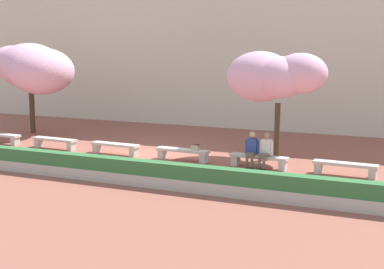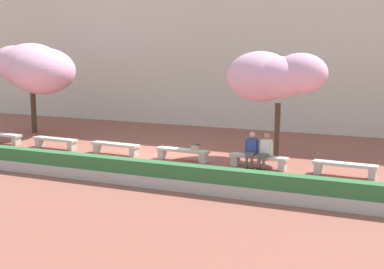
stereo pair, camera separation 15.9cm
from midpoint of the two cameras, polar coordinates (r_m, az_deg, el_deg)
ground_plane at (r=21.13m, az=-4.93°, el=-2.44°), size 100.00×100.00×0.00m
building_facade at (r=30.36m, az=4.75°, el=10.58°), size 34.43×4.00×9.98m
stone_bench_west_end at (r=25.54m, az=-19.94°, el=-0.22°), size 2.15×0.53×0.45m
stone_bench_near_west at (r=23.56m, az=-14.63°, el=-0.72°), size 2.15×0.53×0.45m
stone_bench_center at (r=21.82m, az=-8.42°, el=-1.29°), size 2.15×0.53×0.45m
stone_bench_near_east at (r=20.39m, az=-1.23°, el=-1.93°), size 2.15×0.53×0.45m
stone_bench_east_end at (r=19.32m, az=6.90°, el=-2.63°), size 2.15×0.53×0.45m
stone_bench_far_east at (r=18.69m, az=15.79°, el=-3.32°), size 2.15×0.53×0.45m
person_seated_left at (r=19.27m, az=6.14°, el=-1.47°), size 0.51×0.70×1.29m
person_seated_right at (r=19.13m, az=7.61°, el=-1.59°), size 0.51×0.72×1.29m
handbag at (r=20.11m, az=0.08°, el=-1.32°), size 0.30×0.15×0.34m
cherry_tree_main at (r=20.79m, az=8.49°, el=6.17°), size 3.93×2.47×4.14m
cherry_tree_secondary at (r=27.64m, az=-16.82°, el=6.83°), size 4.50×3.53×4.49m
planter_hedge_foreground at (r=17.82m, az=-11.00°, el=-3.50°), size 21.94×0.50×0.80m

